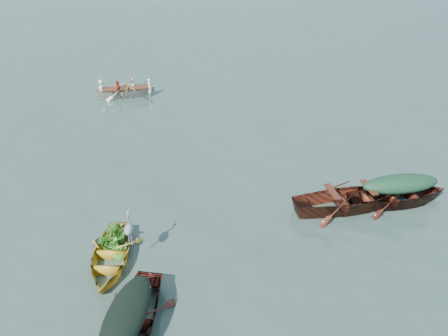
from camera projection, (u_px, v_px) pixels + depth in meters
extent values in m
plane|color=#395048|center=(249.00, 249.00, 11.39)|extent=(140.00, 140.00, 0.00)
imported|color=gold|center=(111.00, 263.00, 10.94)|extent=(1.45, 3.16, 0.84)
imported|color=#41190F|center=(396.00, 204.00, 13.12)|extent=(4.40, 2.03, 0.98)
imported|color=maroon|center=(347.00, 209.00, 12.91)|extent=(4.86, 2.38, 1.11)
imported|color=white|center=(127.00, 96.00, 20.55)|extent=(3.93, 1.91, 0.87)
ellipsoid|color=black|center=(126.00, 314.00, 8.70)|extent=(1.10, 2.26, 0.40)
ellipsoid|color=#193D25|center=(401.00, 183.00, 12.73)|extent=(2.42, 1.11, 0.52)
imported|color=#3A771F|center=(113.00, 226.00, 11.04)|extent=(0.73, 0.92, 0.60)
imported|color=white|center=(125.00, 80.00, 20.13)|extent=(2.80, 1.56, 0.76)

